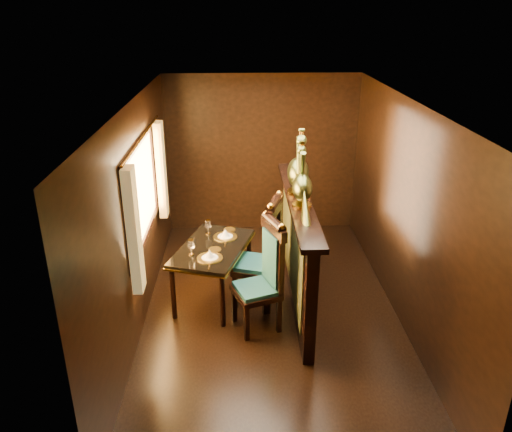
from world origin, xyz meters
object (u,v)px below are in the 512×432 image
at_px(chair_left, 267,271).
at_px(peacock_right, 298,160).
at_px(peacock_left, 303,176).
at_px(dining_table, 213,251).
at_px(chair_right, 267,250).

relative_size(chair_left, peacock_right, 1.61).
bearing_deg(peacock_left, chair_left, -147.47).
bearing_deg(dining_table, chair_left, -25.94).
xyz_separation_m(dining_table, peacock_right, (1.03, 0.09, 1.12)).
xyz_separation_m(chair_left, chair_right, (0.03, 0.44, 0.04)).
bearing_deg(peacock_right, dining_table, -174.93).
bearing_deg(peacock_right, chair_right, -146.89).
relative_size(dining_table, chair_left, 1.04).
bearing_deg(peacock_left, dining_table, 161.85).
bearing_deg(dining_table, chair_right, 4.68).
height_order(dining_table, chair_right, chair_right).
distance_m(peacock_left, peacock_right, 0.43).
distance_m(dining_table, peacock_right, 1.52).
relative_size(chair_right, peacock_right, 1.71).
bearing_deg(chair_right, dining_table, -175.29).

